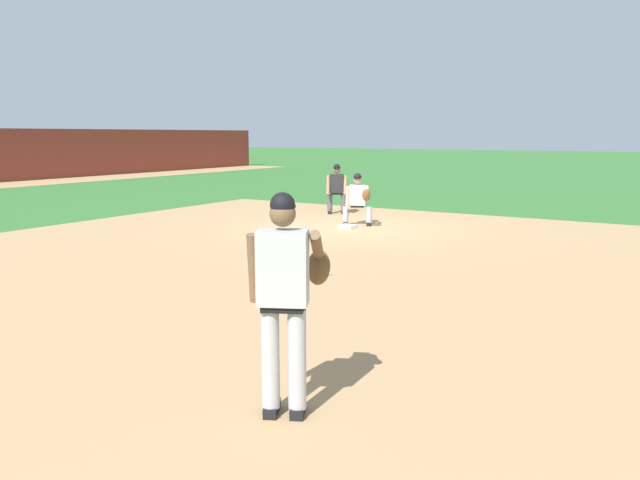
# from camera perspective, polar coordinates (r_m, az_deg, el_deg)

# --- Properties ---
(ground_plane) EXTENTS (160.00, 160.00, 0.00)m
(ground_plane) POSITION_cam_1_polar(r_m,az_deg,el_deg) (15.49, 2.56, 1.06)
(ground_plane) COLOR #336B2D
(infield_dirt_patch) EXTENTS (18.00, 18.00, 0.01)m
(infield_dirt_patch) POSITION_cam_1_polar(r_m,az_deg,el_deg) (10.33, 1.10, -3.24)
(infield_dirt_patch) COLOR tan
(infield_dirt_patch) RESTS_ON ground
(first_base_bag) EXTENTS (0.38, 0.38, 0.09)m
(first_base_bag) POSITION_cam_1_polar(r_m,az_deg,el_deg) (15.49, 2.56, 1.23)
(first_base_bag) COLOR white
(first_base_bag) RESTS_ON ground
(baseball) EXTENTS (0.07, 0.07, 0.07)m
(baseball) POSITION_cam_1_polar(r_m,az_deg,el_deg) (10.33, 0.81, -3.05)
(baseball) COLOR white
(baseball) RESTS_ON ground
(pitcher) EXTENTS (0.83, 0.59, 1.86)m
(pitcher) POSITION_cam_1_polar(r_m,az_deg,el_deg) (5.04, -3.15, -4.70)
(pitcher) COLOR black
(pitcher) RESTS_ON ground
(first_baseman) EXTENTS (0.84, 0.99, 1.34)m
(first_baseman) POSITION_cam_1_polar(r_m,az_deg,el_deg) (15.85, 3.50, 3.91)
(first_baseman) COLOR black
(first_baseman) RESTS_ON ground
(umpire) EXTENTS (0.61, 0.67, 1.46)m
(umpire) POSITION_cam_1_polar(r_m,az_deg,el_deg) (18.25, 1.54, 4.87)
(umpire) COLOR black
(umpire) RESTS_ON ground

